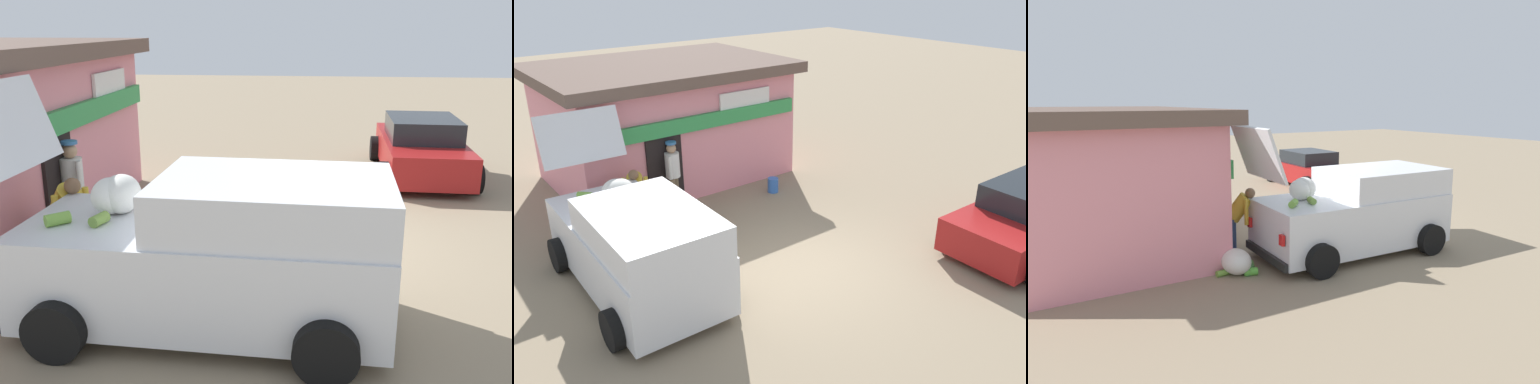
% 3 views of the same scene
% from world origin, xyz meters
% --- Properties ---
extents(ground_plane, '(60.00, 60.00, 0.00)m').
position_xyz_m(ground_plane, '(0.00, 0.00, 0.00)').
color(ground_plane, gray).
extents(delivery_van, '(2.33, 4.58, 2.81)m').
position_xyz_m(delivery_van, '(-2.87, 1.26, 0.92)').
color(delivery_van, silver).
rests_on(delivery_van, ground_plane).
extents(parked_sedan, '(4.17, 2.18, 1.36)m').
position_xyz_m(parked_sedan, '(4.34, -2.29, 0.64)').
color(parked_sedan, maroon).
rests_on(parked_sedan, ground_plane).
extents(vendor_standing, '(0.48, 0.48, 1.70)m').
position_xyz_m(vendor_standing, '(-0.67, 3.93, 0.98)').
color(vendor_standing, '#726047').
rests_on(vendor_standing, ground_plane).
extents(customer_bending, '(0.65, 0.70, 1.46)m').
position_xyz_m(customer_bending, '(-1.76, 3.59, 0.87)').
color(customer_bending, navy).
rests_on(customer_bending, ground_plane).
extents(paint_bucket, '(0.28, 0.28, 0.38)m').
position_xyz_m(paint_bucket, '(1.82, 3.24, 0.19)').
color(paint_bucket, blue).
rests_on(paint_bucket, ground_plane).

